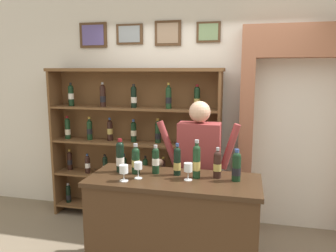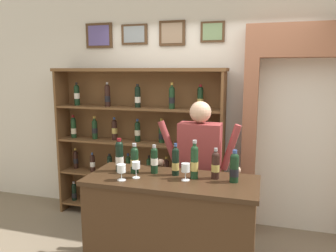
{
  "view_description": "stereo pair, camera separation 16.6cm",
  "coord_description": "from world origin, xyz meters",
  "px_view_note": "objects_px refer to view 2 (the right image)",
  "views": [
    {
      "loc": [
        0.55,
        -2.71,
        1.91
      ],
      "look_at": [
        -0.19,
        0.36,
        1.37
      ],
      "focal_mm": 34.96,
      "sensor_mm": 36.0,
      "label": 1
    },
    {
      "loc": [
        0.71,
        -2.67,
        1.91
      ],
      "look_at": [
        -0.19,
        0.36,
        1.37
      ],
      "focal_mm": 34.96,
      "sensor_mm": 36.0,
      "label": 2
    }
  ],
  "objects_px": {
    "wine_glass_left": "(136,166)",
    "shopkeeper": "(199,161)",
    "tasting_counter": "(171,229)",
    "tasting_bottle_prosecco": "(234,167)",
    "tasting_bottle_vin_santo": "(154,159)",
    "tasting_bottle_super_tuscan": "(175,161)",
    "wine_shelf": "(139,141)",
    "tasting_bottle_bianco": "(119,156)",
    "tasting_bottle_chianti": "(215,165)",
    "wine_glass_center": "(121,169)",
    "wine_glass_right": "(186,169)",
    "tasting_bottle_riserva": "(194,161)",
    "tasting_bottle_brunello": "(135,159)"
  },
  "relations": [
    {
      "from": "tasting_bottle_super_tuscan",
      "to": "tasting_bottle_chianti",
      "type": "distance_m",
      "value": 0.36
    },
    {
      "from": "wine_shelf",
      "to": "wine_glass_left",
      "type": "height_order",
      "value": "wine_shelf"
    },
    {
      "from": "wine_glass_right",
      "to": "tasting_counter",
      "type": "bearing_deg",
      "value": 172.54
    },
    {
      "from": "tasting_bottle_vin_santo",
      "to": "tasting_bottle_chianti",
      "type": "relative_size",
      "value": 0.97
    },
    {
      "from": "tasting_bottle_vin_santo",
      "to": "tasting_bottle_brunello",
      "type": "bearing_deg",
      "value": -165.86
    },
    {
      "from": "tasting_counter",
      "to": "tasting_bottle_prosecco",
      "type": "distance_m",
      "value": 0.82
    },
    {
      "from": "tasting_counter",
      "to": "tasting_bottle_bianco",
      "type": "bearing_deg",
      "value": 172.52
    },
    {
      "from": "wine_glass_right",
      "to": "wine_glass_left",
      "type": "xyz_separation_m",
      "value": [
        -0.43,
        -0.06,
        0.0
      ]
    },
    {
      "from": "tasting_counter",
      "to": "wine_glass_center",
      "type": "bearing_deg",
      "value": -156.54
    },
    {
      "from": "tasting_bottle_riserva",
      "to": "wine_glass_center",
      "type": "height_order",
      "value": "tasting_bottle_riserva"
    },
    {
      "from": "wine_glass_left",
      "to": "tasting_bottle_vin_santo",
      "type": "bearing_deg",
      "value": 58.46
    },
    {
      "from": "tasting_bottle_vin_santo",
      "to": "wine_glass_center",
      "type": "height_order",
      "value": "tasting_bottle_vin_santo"
    },
    {
      "from": "tasting_bottle_riserva",
      "to": "wine_shelf",
      "type": "bearing_deg",
      "value": 131.1
    },
    {
      "from": "shopkeeper",
      "to": "tasting_bottle_bianco",
      "type": "bearing_deg",
      "value": -145.18
    },
    {
      "from": "wine_glass_right",
      "to": "tasting_bottle_brunello",
      "type": "bearing_deg",
      "value": 171.76
    },
    {
      "from": "tasting_bottle_riserva",
      "to": "wine_glass_right",
      "type": "distance_m",
      "value": 0.11
    },
    {
      "from": "tasting_bottle_riserva",
      "to": "tasting_bottle_bianco",
      "type": "bearing_deg",
      "value": 179.19
    },
    {
      "from": "tasting_bottle_riserva",
      "to": "wine_glass_right",
      "type": "relative_size",
      "value": 2.25
    },
    {
      "from": "tasting_bottle_super_tuscan",
      "to": "tasting_bottle_chianti",
      "type": "relative_size",
      "value": 1.07
    },
    {
      "from": "tasting_counter",
      "to": "tasting_bottle_super_tuscan",
      "type": "distance_m",
      "value": 0.62
    },
    {
      "from": "tasting_bottle_super_tuscan",
      "to": "wine_glass_left",
      "type": "relative_size",
      "value": 1.99
    },
    {
      "from": "tasting_bottle_riserva",
      "to": "wine_glass_center",
      "type": "xyz_separation_m",
      "value": [
        -0.59,
        -0.23,
        -0.06
      ]
    },
    {
      "from": "tasting_bottle_super_tuscan",
      "to": "tasting_bottle_prosecco",
      "type": "bearing_deg",
      "value": -4.31
    },
    {
      "from": "wine_shelf",
      "to": "tasting_bottle_brunello",
      "type": "xyz_separation_m",
      "value": [
        0.4,
        -1.11,
        0.08
      ]
    },
    {
      "from": "wine_shelf",
      "to": "wine_glass_left",
      "type": "distance_m",
      "value": 1.33
    },
    {
      "from": "shopkeeper",
      "to": "tasting_bottle_vin_santo",
      "type": "bearing_deg",
      "value": -127.73
    },
    {
      "from": "tasting_bottle_chianti",
      "to": "wine_glass_right",
      "type": "distance_m",
      "value": 0.27
    },
    {
      "from": "shopkeeper",
      "to": "tasting_bottle_riserva",
      "type": "xyz_separation_m",
      "value": [
        0.05,
        -0.48,
        0.13
      ]
    },
    {
      "from": "wine_shelf",
      "to": "wine_glass_center",
      "type": "distance_m",
      "value": 1.39
    },
    {
      "from": "tasting_bottle_prosecco",
      "to": "tasting_bottle_super_tuscan",
      "type": "bearing_deg",
      "value": 175.69
    },
    {
      "from": "shopkeeper",
      "to": "tasting_bottle_brunello",
      "type": "distance_m",
      "value": 0.72
    },
    {
      "from": "tasting_bottle_prosecco",
      "to": "wine_glass_center",
      "type": "relative_size",
      "value": 1.97
    },
    {
      "from": "wine_glass_left",
      "to": "shopkeeper",
      "type": "bearing_deg",
      "value": 53.96
    },
    {
      "from": "tasting_bottle_riserva",
      "to": "wine_glass_right",
      "type": "height_order",
      "value": "tasting_bottle_riserva"
    },
    {
      "from": "tasting_bottle_bianco",
      "to": "tasting_bottle_chianti",
      "type": "height_order",
      "value": "tasting_bottle_bianco"
    },
    {
      "from": "tasting_bottle_brunello",
      "to": "wine_glass_center",
      "type": "height_order",
      "value": "tasting_bottle_brunello"
    },
    {
      "from": "wine_shelf",
      "to": "tasting_bottle_bianco",
      "type": "distance_m",
      "value": 1.12
    },
    {
      "from": "wine_shelf",
      "to": "shopkeeper",
      "type": "relative_size",
      "value": 1.38
    },
    {
      "from": "tasting_bottle_brunello",
      "to": "tasting_bottle_vin_santo",
      "type": "relative_size",
      "value": 1.05
    },
    {
      "from": "tasting_counter",
      "to": "tasting_bottle_vin_santo",
      "type": "height_order",
      "value": "tasting_bottle_vin_santo"
    },
    {
      "from": "tasting_bottle_vin_santo",
      "to": "tasting_bottle_chianti",
      "type": "xyz_separation_m",
      "value": [
        0.57,
        0.01,
        -0.0
      ]
    },
    {
      "from": "wine_shelf",
      "to": "tasting_counter",
      "type": "distance_m",
      "value": 1.49
    },
    {
      "from": "tasting_bottle_bianco",
      "to": "tasting_bottle_chianti",
      "type": "xyz_separation_m",
      "value": [
        0.9,
        0.04,
        -0.02
      ]
    },
    {
      "from": "tasting_bottle_prosecco",
      "to": "wine_glass_right",
      "type": "height_order",
      "value": "tasting_bottle_prosecco"
    },
    {
      "from": "wine_glass_center",
      "to": "wine_glass_left",
      "type": "xyz_separation_m",
      "value": [
        0.1,
        0.09,
        0.01
      ]
    },
    {
      "from": "tasting_bottle_chianti",
      "to": "wine_glass_center",
      "type": "height_order",
      "value": "tasting_bottle_chianti"
    },
    {
      "from": "wine_glass_right",
      "to": "wine_glass_left",
      "type": "bearing_deg",
      "value": -172.02
    },
    {
      "from": "tasting_bottle_vin_santo",
      "to": "tasting_bottle_bianco",
      "type": "bearing_deg",
      "value": -174.75
    },
    {
      "from": "tasting_bottle_super_tuscan",
      "to": "wine_glass_right",
      "type": "distance_m",
      "value": 0.17
    },
    {
      "from": "tasting_counter",
      "to": "wine_glass_left",
      "type": "xyz_separation_m",
      "value": [
        -0.3,
        -0.08,
        0.59
      ]
    }
  ]
}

